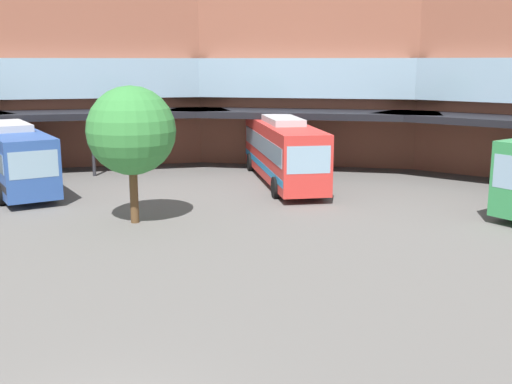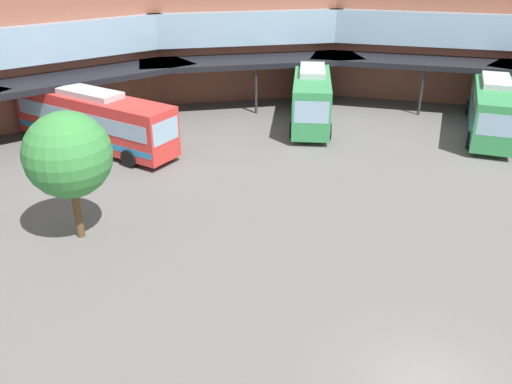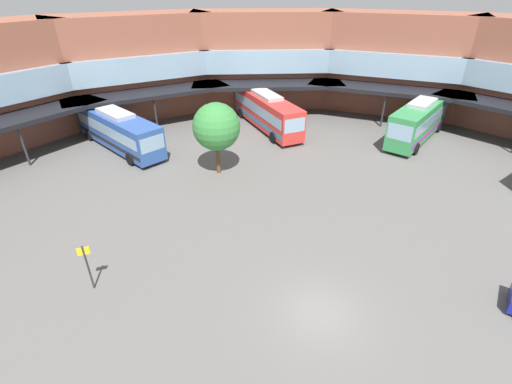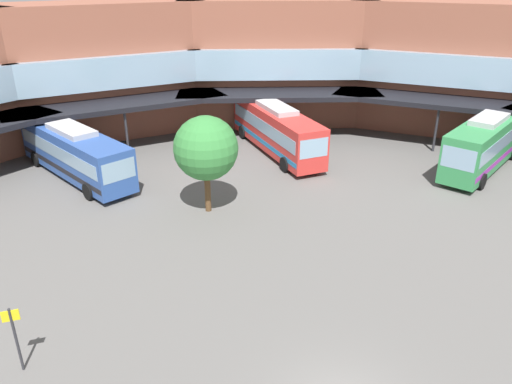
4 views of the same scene
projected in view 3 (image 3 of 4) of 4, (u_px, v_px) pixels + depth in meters
The scene contains 7 objects.
ground_plane at pixel (320, 313), 17.98m from camera, with size 119.39×119.39×0.00m, color #605E5B.
station_building at pixel (275, 85), 34.45m from camera, with size 77.27×39.50×10.90m.
bus_2 at pixel (267, 111), 39.12m from camera, with size 6.63×12.19×3.78m.
bus_3 at pixel (118, 130), 34.39m from camera, with size 9.86×10.49×3.64m.
bus_4 at pixel (418, 120), 36.16m from camera, with size 9.02×9.65×3.95m.
plaza_tree at pixel (216, 127), 28.90m from camera, with size 3.78×3.78×5.91m.
stop_sign_post at pixel (87, 263), 18.57m from camera, with size 0.59×0.21×2.77m.
Camera 3 is at (-3.86, -12.34, 14.17)m, focal length 25.83 mm.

